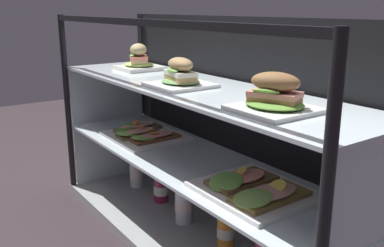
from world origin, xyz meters
The scene contains 16 objects.
ground_plane centered at (0.00, 0.00, -0.01)m, with size 6.00×6.00×0.02m, color #30272B.
case_base_deck centered at (0.00, 0.00, 0.02)m, with size 1.53×0.43×0.04m, color #9DA3A3.
case_frame centered at (0.00, 0.14, 0.47)m, with size 1.53×0.43×0.87m.
riser_lower_tier centered at (0.00, 0.00, 0.19)m, with size 1.47×0.38×0.30m.
shelf_lower_glass centered at (0.00, 0.00, 0.35)m, with size 1.48×0.39×0.01m, color silver.
riser_upper_tier centered at (0.00, 0.00, 0.49)m, with size 1.47×0.38×0.27m.
shelf_upper_glass centered at (0.00, 0.00, 0.63)m, with size 1.48×0.39×0.01m, color silver.
plated_roll_sandwich_far_left centered at (-0.45, 0.03, 0.68)m, with size 0.18×0.18×0.12m.
plated_roll_sandwich_near_left_corner centered at (0.00, -0.05, 0.67)m, with size 0.20×0.20×0.10m.
plated_roll_sandwich_center centered at (0.45, -0.05, 0.67)m, with size 0.20×0.20×0.11m.
open_sandwich_tray_left_of_center centered at (-0.35, -0.01, 0.37)m, with size 0.34×0.29×0.06m.
open_sandwich_tray_far_left centered at (0.36, -0.02, 0.37)m, with size 0.34×0.29×0.06m.
juice_bottle_tucked_behind centered at (-0.55, 0.05, 0.14)m, with size 0.07×0.07×0.24m.
juice_bottle_front_left_end centered at (-0.33, 0.06, 0.12)m, with size 0.07×0.07×0.20m.
juice_bottle_front_fourth centered at (-0.11, 0.03, 0.13)m, with size 0.07×0.07×0.22m.
juice_bottle_front_middle centered at (0.14, 0.06, 0.12)m, with size 0.07×0.07×0.20m.
Camera 1 is at (1.23, -0.87, 0.90)m, focal length 40.01 mm.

